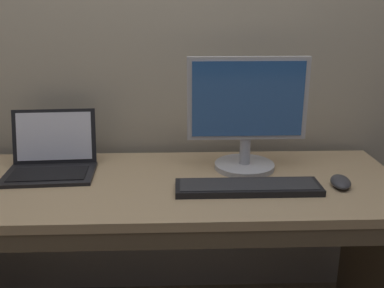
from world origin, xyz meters
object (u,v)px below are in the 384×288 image
(external_monitor, at_px, (247,117))
(wired_keyboard, at_px, (248,187))
(computer_mouse, at_px, (341,182))
(laptop_black, at_px, (51,160))

(external_monitor, bearing_deg, wired_keyboard, -95.53)
(wired_keyboard, bearing_deg, external_monitor, 84.47)
(external_monitor, xyz_separation_m, computer_mouse, (0.31, -0.18, -0.19))
(laptop_black, height_order, external_monitor, external_monitor)
(external_monitor, xyz_separation_m, wired_keyboard, (-0.02, -0.20, -0.20))
(wired_keyboard, distance_m, computer_mouse, 0.33)
(external_monitor, relative_size, computer_mouse, 3.73)
(external_monitor, height_order, wired_keyboard, external_monitor)
(external_monitor, distance_m, computer_mouse, 0.41)
(wired_keyboard, bearing_deg, computer_mouse, 4.40)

